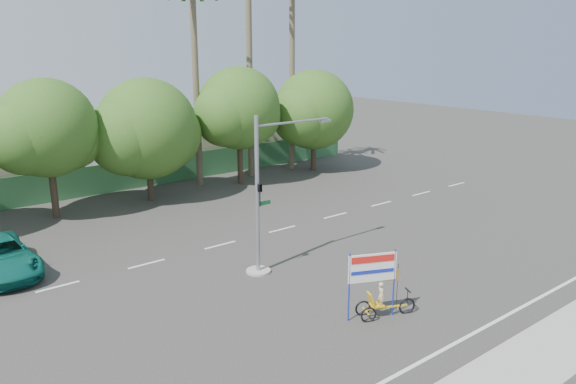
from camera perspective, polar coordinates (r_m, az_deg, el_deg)
ground at (r=24.10m, az=7.55°, el=-9.52°), size 120.00×120.00×0.00m
sidewalk_near at (r=20.27m, az=23.59°, el=-15.57°), size 50.00×2.40×0.12m
fence at (r=40.86m, az=-14.63°, el=1.86°), size 38.00×0.08×2.00m
building_right at (r=48.22m, az=-8.24°, el=5.12°), size 14.00×8.00×3.60m
tree_left at (r=34.56m, az=-23.34°, el=5.64°), size 6.66×5.60×8.07m
tree_center at (r=36.66m, az=-14.20°, el=5.94°), size 7.62×6.40×7.85m
tree_right at (r=39.94m, az=-5.05°, el=8.17°), size 6.90×5.80×8.36m
tree_far_right at (r=44.24m, az=2.59°, el=8.10°), size 7.38×6.20×7.94m
palm_tall at (r=42.05m, az=-3.99°, el=15.67°), size 3.73×3.79×17.45m
palm_mid at (r=44.46m, az=0.41°, el=14.29°), size 3.73×3.79×15.45m
palm_short at (r=39.66m, az=-9.44°, el=13.23°), size 3.73×3.79×14.45m
traffic_signal at (r=24.52m, az=-2.52°, el=-1.67°), size 4.72×1.10×7.00m
trike_billboard at (r=21.28m, az=9.13°, el=-9.84°), size 2.51×1.30×2.68m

